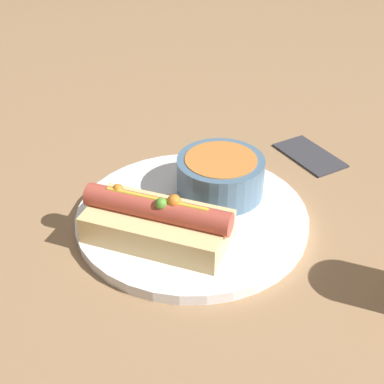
% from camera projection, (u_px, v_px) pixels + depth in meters
% --- Properties ---
extents(ground_plane, '(4.00, 4.00, 0.00)m').
position_uv_depth(ground_plane, '(192.00, 221.00, 0.64)').
color(ground_plane, '#93704C').
extents(dinner_plate, '(0.27, 0.27, 0.01)m').
position_uv_depth(dinner_plate, '(192.00, 217.00, 0.64)').
color(dinner_plate, white).
rests_on(dinner_plate, ground_plane).
extents(hot_dog, '(0.17, 0.12, 0.06)m').
position_uv_depth(hot_dog, '(160.00, 223.00, 0.58)').
color(hot_dog, '#E5C17F').
rests_on(hot_dog, dinner_plate).
extents(soup_bowl, '(0.11, 0.11, 0.05)m').
position_uv_depth(soup_bowl, '(219.00, 174.00, 0.65)').
color(soup_bowl, slate).
rests_on(soup_bowl, dinner_plate).
extents(spoon, '(0.09, 0.13, 0.01)m').
position_uv_depth(spoon, '(175.00, 194.00, 0.66)').
color(spoon, '#B7B7BC').
rests_on(spoon, dinner_plate).
extents(napkin, '(0.12, 0.09, 0.01)m').
position_uv_depth(napkin, '(310.00, 154.00, 0.76)').
color(napkin, '#333338').
rests_on(napkin, ground_plane).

